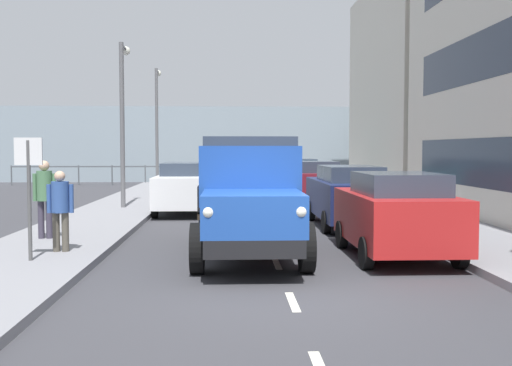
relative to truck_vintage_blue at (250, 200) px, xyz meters
name	(u,v)px	position (x,y,z in m)	size (l,w,h in m)	color
ground_plane	(258,218)	(-0.50, -7.18, -1.18)	(80.00, 80.00, 0.00)	#38383D
sidewalk_left	(405,215)	(-5.28, -7.18, -1.10)	(2.76, 36.26, 0.15)	gray
sidewalk_right	(107,216)	(4.27, -7.18, -1.10)	(2.76, 36.26, 0.15)	gray
road_centreline_markings	(258,217)	(-0.50, -7.24, -1.17)	(0.12, 33.15, 0.01)	silver
building_far_block	(436,89)	(-9.90, -17.64, 4.00)	(6.48, 10.95, 10.36)	beige
sea_horizon	(243,144)	(-0.50, -28.31, 1.32)	(80.00, 0.80, 5.00)	#84939E
seawall_railing	(244,170)	(-0.50, -24.71, -0.26)	(28.08, 0.08, 1.20)	#4C5156
truck_vintage_blue	(250,200)	(0.00, 0.00, 0.00)	(2.17, 5.64, 2.43)	black
car_red_kerbside_near	(396,213)	(-2.95, -0.08, -0.28)	(1.91, 3.82, 1.72)	#B21E1E
car_navy_kerbside_1	(348,195)	(-2.95, -4.90, -0.28)	(1.87, 4.58, 1.72)	navy
car_maroon_kerbside_2	(316,182)	(-2.95, -11.17, -0.28)	(1.82, 3.90, 1.72)	maroon
car_teal_kerbside_3	(299,176)	(-2.95, -16.66, -0.28)	(1.76, 4.42, 1.72)	#1E6670
car_white_oppositeside_0	(184,187)	(1.94, -8.72, -0.28)	(1.84, 4.61, 1.72)	white
pedestrian_near_railing	(60,204)	(3.76, -0.23, -0.09)	(0.53, 0.34, 1.61)	#4C473D
pedestrian_with_bag	(45,192)	(4.60, -2.01, 0.02)	(0.53, 0.34, 1.78)	#383342
lamp_post_promenade	(123,108)	(4.11, -9.44, 2.44)	(0.32, 1.14, 5.73)	#59595B
lamp_post_far	(157,116)	(4.24, -20.42, 2.74)	(0.32, 1.14, 6.31)	#59595B
street_sign	(29,177)	(4.05, 0.72, 0.50)	(0.50, 0.07, 2.25)	#4C4C4C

